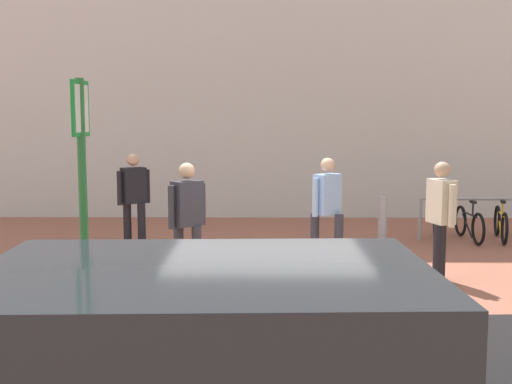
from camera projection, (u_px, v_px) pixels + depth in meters
The scene contains 10 objects.
ground_plane at pixel (267, 296), 8.27m from camera, with size 60.00×60.00×0.00m, color #9E5B47.
building_facade at pixel (265, 3), 14.80m from camera, with size 28.00×1.20×10.00m, color silver.
planter_strip at pixel (274, 352), 6.09m from camera, with size 7.00×1.10×0.16m, color #336028.
parking_sign_post at pixel (82, 180), 5.92m from camera, with size 0.08×0.36×2.69m.
bike_at_sign at pixel (94, 318), 6.26m from camera, with size 1.68×0.42×0.86m.
bollard_steel at pixel (382, 221), 11.55m from camera, with size 0.16×0.16×0.90m, color #ADADB2.
person_casual_tan at pixel (441, 214), 8.88m from camera, with size 0.35×0.59×1.72m.
person_suited_navy at pixel (187, 216), 8.67m from camera, with size 0.48×0.45×1.72m.
person_suited_dark at pixel (134, 195), 10.97m from camera, with size 0.51×0.43×1.72m.
person_shirt_white at pixel (327, 205), 9.73m from camera, with size 0.50×0.44×1.72m.
Camera 1 is at (-0.06, -8.06, 2.33)m, focal length 44.24 mm.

